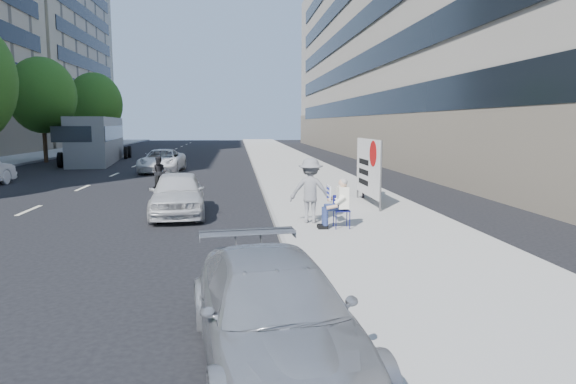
{
  "coord_description": "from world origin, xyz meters",
  "views": [
    {
      "loc": [
        0.39,
        -9.56,
        2.87
      ],
      "look_at": [
        1.43,
        0.87,
        1.46
      ],
      "focal_mm": 32.0,
      "sensor_mm": 36.0,
      "label": 1
    }
  ],
  "objects": [
    {
      "name": "near_building",
      "position": [
        17.0,
        32.0,
        10.0
      ],
      "size": [
        14.0,
        70.0,
        20.0
      ],
      "primitive_type": "cube",
      "color": "gray",
      "rests_on": "ground"
    },
    {
      "name": "tree_far_d",
      "position": [
        -13.7,
        30.0,
        4.89
      ],
      "size": [
        4.8,
        4.8,
        7.65
      ],
      "color": "#382616",
      "rests_on": "ground"
    },
    {
      "name": "bus",
      "position": [
        -9.86,
        29.72,
        1.64
      ],
      "size": [
        3.94,
        12.29,
        3.3
      ],
      "rotation": [
        0.0,
        0.0,
        0.12
      ],
      "color": "slate",
      "rests_on": "ground"
    },
    {
      "name": "jogger",
      "position": [
        2.39,
        4.27,
        1.04
      ],
      "size": [
        1.27,
        0.9,
        1.78
      ],
      "primitive_type": "imported",
      "rotation": [
        0.0,
        0.0,
        2.92
      ],
      "color": "slate",
      "rests_on": "near_sidewalk"
    },
    {
      "name": "near_sidewalk",
      "position": [
        4.0,
        20.0,
        0.07
      ],
      "size": [
        5.0,
        120.0,
        0.15
      ],
      "primitive_type": "cube",
      "color": "#9F9D94",
      "rests_on": "ground"
    },
    {
      "name": "motorcycle",
      "position": [
        -3.04,
        13.55,
        0.64
      ],
      "size": [
        0.72,
        2.05,
        1.42
      ],
      "rotation": [
        0.0,
        0.0,
        -0.05
      ],
      "color": "black",
      "rests_on": "ground"
    },
    {
      "name": "ground",
      "position": [
        0.0,
        0.0,
        0.0
      ],
      "size": [
        160.0,
        160.0,
        0.0
      ],
      "primitive_type": "plane",
      "color": "black",
      "rests_on": "ground"
    },
    {
      "name": "protest_banner",
      "position": [
        4.78,
        7.3,
        1.4
      ],
      "size": [
        0.08,
        3.06,
        2.2
      ],
      "color": "#4C4C4C",
      "rests_on": "near_sidewalk"
    },
    {
      "name": "seated_protester",
      "position": [
        2.98,
        3.45,
        0.87
      ],
      "size": [
        0.83,
        1.12,
        1.31
      ],
      "color": "navy",
      "rests_on": "near_sidewalk"
    },
    {
      "name": "parked_sedan",
      "position": [
        0.8,
        -3.72,
        0.63
      ],
      "size": [
        2.32,
        4.56,
        1.27
      ],
      "primitive_type": "imported",
      "rotation": [
        0.0,
        0.0,
        0.13
      ],
      "color": "#9A9CA1",
      "rests_on": "ground"
    },
    {
      "name": "white_sedan_far",
      "position": [
        -4.01,
        21.3,
        0.68
      ],
      "size": [
        2.46,
        4.96,
        1.35
      ],
      "primitive_type": "imported",
      "rotation": [
        0.0,
        0.0,
        -0.04
      ],
      "color": "white",
      "rests_on": "ground"
    },
    {
      "name": "pedestrian_woman",
      "position": [
        5.13,
        8.69,
        1.05
      ],
      "size": [
        0.77,
        0.65,
        1.81
      ],
      "primitive_type": "imported",
      "rotation": [
        0.0,
        0.0,
        2.76
      ],
      "color": "black",
      "rests_on": "near_sidewalk"
    },
    {
      "name": "tree_far_e",
      "position": [
        -13.7,
        44.0,
        4.78
      ],
      "size": [
        5.4,
        5.4,
        7.89
      ],
      "color": "#382616",
      "rests_on": "ground"
    },
    {
      "name": "white_sedan_near",
      "position": [
        -1.47,
        6.59,
        0.69
      ],
      "size": [
        1.92,
        4.17,
        1.38
      ],
      "primitive_type": "imported",
      "rotation": [
        0.0,
        0.0,
        0.07
      ],
      "color": "silver",
      "rests_on": "ground"
    }
  ]
}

